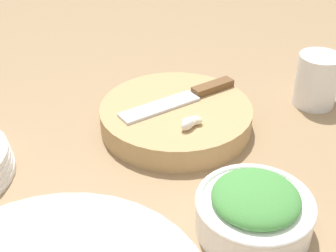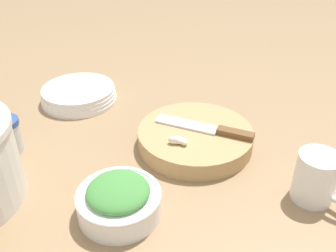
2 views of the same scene
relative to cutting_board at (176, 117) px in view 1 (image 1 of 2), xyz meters
name	(u,v)px [view 1 (image 1 of 2)]	position (x,y,z in m)	size (l,w,h in m)	color
ground_plane	(171,170)	(0.04, 0.11, -0.02)	(5.00, 5.00, 0.00)	#997A56
cutting_board	(176,117)	(0.00, 0.00, 0.00)	(0.26, 0.26, 0.04)	tan
chef_knife	(186,97)	(-0.02, -0.02, 0.02)	(0.22, 0.09, 0.01)	brown
garlic_cloves	(190,122)	(0.00, 0.06, 0.03)	(0.04, 0.03, 0.02)	silver
herb_bowl	(254,209)	(-0.02, 0.26, 0.01)	(0.15, 0.15, 0.07)	white
coffee_mug	(319,80)	(-0.27, 0.00, 0.03)	(0.11, 0.08, 0.10)	white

